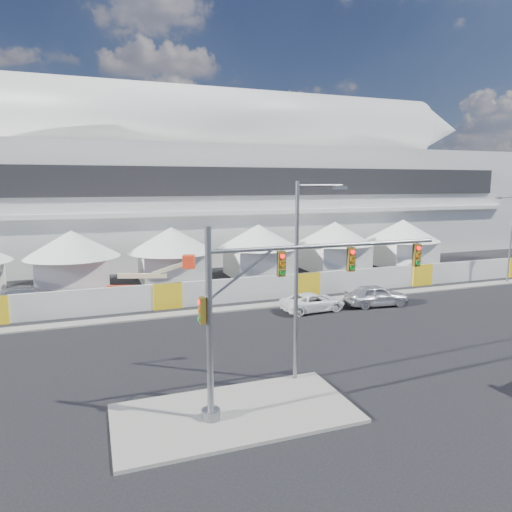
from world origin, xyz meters
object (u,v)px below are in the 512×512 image
object	(u,v)px
lot_car_a	(417,267)
traffic_mast	(262,309)
sedan_silver	(376,295)
lot_car_c	(28,296)
streetlight_median	(301,268)
pickup_curb	(313,302)
streetlight_curb	(510,232)
lot_car_b	(502,266)
boom_lift	(137,288)

from	to	relation	value
lot_car_a	traffic_mast	world-z (taller)	traffic_mast
sedan_silver	traffic_mast	world-z (taller)	traffic_mast
lot_car_c	streetlight_median	bearing A→B (deg)	-149.20
pickup_curb	sedan_silver	bearing A→B (deg)	-97.98
sedan_silver	streetlight_curb	world-z (taller)	streetlight_curb
lot_car_a	lot_car_c	xyz separation A→B (m)	(-37.61, -0.38, 0.10)
lot_car_b	traffic_mast	bearing A→B (deg)	97.01
pickup_curb	lot_car_a	distance (m)	19.40
sedan_silver	boom_lift	xyz separation A→B (m)	(-17.62, 8.26, 0.17)
pickup_curb	streetlight_curb	xyz separation A→B (m)	(22.20, 2.43, 4.25)
lot_car_a	lot_car_c	world-z (taller)	lot_car_c
sedan_silver	traffic_mast	distance (m)	19.74
lot_car_a	streetlight_median	bearing A→B (deg)	139.61
sedan_silver	boom_lift	size ratio (longest dim) A/B	0.65
sedan_silver	streetlight_median	size ratio (longest dim) A/B	0.52
lot_car_b	streetlight_curb	world-z (taller)	streetlight_curb
sedan_silver	pickup_curb	xyz separation A→B (m)	(-5.36, 0.41, -0.16)
streetlight_median	traffic_mast	bearing A→B (deg)	-140.02
lot_car_c	traffic_mast	world-z (taller)	traffic_mast
traffic_mast	boom_lift	size ratio (longest dim) A/B	1.41
pickup_curb	streetlight_median	xyz separation A→B (m)	(-6.25, -10.87, 4.95)
sedan_silver	pickup_curb	size ratio (longest dim) A/B	1.01
pickup_curb	streetlight_median	distance (m)	13.48
pickup_curb	boom_lift	distance (m)	14.56
lot_car_a	lot_car_b	size ratio (longest dim) A/B	1.19
streetlight_median	lot_car_a	bearing A→B (deg)	40.52
pickup_curb	boom_lift	xyz separation A→B (m)	(-12.26, 7.85, 0.33)
lot_car_b	boom_lift	distance (m)	38.92
lot_car_b	boom_lift	bearing A→B (deg)	66.20
lot_car_b	boom_lift	size ratio (longest dim) A/B	0.48
sedan_silver	pickup_curb	distance (m)	5.38
traffic_mast	lot_car_a	bearing A→B (deg)	40.46
streetlight_curb	traffic_mast	bearing A→B (deg)	-153.36
pickup_curb	lot_car_c	world-z (taller)	lot_car_c
lot_car_a	lot_car_b	distance (m)	9.77
pickup_curb	streetlight_median	world-z (taller)	streetlight_median
lot_car_a	streetlight_median	size ratio (longest dim) A/B	0.46
sedan_silver	lot_car_b	bearing A→B (deg)	-64.99
sedan_silver	streetlight_median	world-z (taller)	streetlight_median
traffic_mast	boom_lift	world-z (taller)	traffic_mast
pickup_curb	lot_car_b	world-z (taller)	pickup_curb
sedan_silver	lot_car_b	distance (m)	22.53
pickup_curb	boom_lift	size ratio (longest dim) A/B	0.64
streetlight_curb	lot_car_c	bearing A→B (deg)	171.60
pickup_curb	lot_car_b	xyz separation A→B (m)	(26.66, 6.95, -0.06)
traffic_mast	streetlight_curb	world-z (taller)	streetlight_curb
streetlight_median	streetlight_curb	bearing A→B (deg)	25.05
lot_car_b	sedan_silver	bearing A→B (deg)	86.60
lot_car_a	sedan_silver	bearing A→B (deg)	138.08
streetlight_curb	lot_car_a	bearing A→B (deg)	127.19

